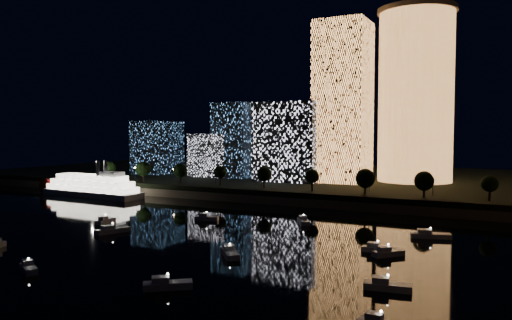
{
  "coord_description": "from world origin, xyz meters",
  "views": [
    {
      "loc": [
        55.57,
        -86.37,
        27.06
      ],
      "look_at": [
        -16.68,
        55.0,
        18.03
      ],
      "focal_mm": 35.0,
      "sensor_mm": 36.0,
      "label": 1
    }
  ],
  "objects": [
    {
      "name": "street_lamps",
      "position": [
        -34.0,
        94.0,
        9.02
      ],
      "size": [
        132.7,
        0.7,
        5.65
      ],
      "color": "black",
      "rests_on": "far_bank"
    },
    {
      "name": "midrise_blocks",
      "position": [
        -62.2,
        124.64,
        20.95
      ],
      "size": [
        103.02,
        29.6,
        35.98
      ],
      "color": "silver",
      "rests_on": "far_bank"
    },
    {
      "name": "far_bank",
      "position": [
        0.0,
        160.0,
        2.5
      ],
      "size": [
        420.0,
        160.0,
        5.0
      ],
      "primitive_type": "cube",
      "color": "black",
      "rests_on": "ground"
    },
    {
      "name": "esplanade_trees",
      "position": [
        -29.96,
        88.0,
        10.47
      ],
      "size": [
        165.55,
        6.95,
        8.98
      ],
      "color": "black",
      "rests_on": "far_bank"
    },
    {
      "name": "tower_cylindrical",
      "position": [
        17.73,
        142.57,
        43.02
      ],
      "size": [
        34.0,
        34.0,
        75.8
      ],
      "color": "#F0984D",
      "rests_on": "far_bank"
    },
    {
      "name": "motorboats",
      "position": [
        -3.02,
        12.46,
        0.81
      ],
      "size": [
        107.39,
        78.35,
        2.78
      ],
      "color": "silver",
      "rests_on": "ground"
    },
    {
      "name": "tower_rectangular",
      "position": [
        -10.29,
        126.07,
        39.88
      ],
      "size": [
        21.92,
        21.92,
        69.76
      ],
      "primitive_type": "cube",
      "color": "#F0984D",
      "rests_on": "far_bank"
    },
    {
      "name": "seawall",
      "position": [
        0.0,
        82.0,
        1.5
      ],
      "size": [
        420.0,
        6.0,
        3.0
      ],
      "primitive_type": "cube",
      "color": "#6B5E4C",
      "rests_on": "ground"
    },
    {
      "name": "riverboat",
      "position": [
        -102.29,
        67.07,
        4.01
      ],
      "size": [
        52.45,
        13.57,
        15.65
      ],
      "color": "silver",
      "rests_on": "ground"
    },
    {
      "name": "ground",
      "position": [
        0.0,
        0.0,
        0.0
      ],
      "size": [
        520.0,
        520.0,
        0.0
      ],
      "primitive_type": "plane",
      "color": "black",
      "rests_on": "ground"
    }
  ]
}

